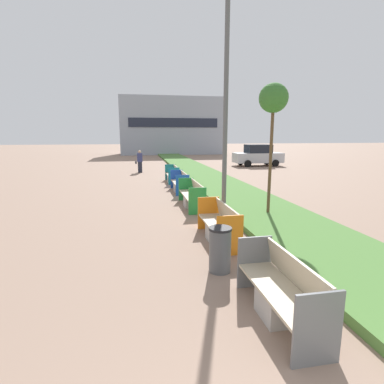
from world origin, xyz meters
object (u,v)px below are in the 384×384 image
object	(u,v)px
sapling_tree_near	(273,101)
bench_grey_frame	(281,295)
street_lamp_post	(227,63)
parked_car_distant	(258,155)
pedestrian_walking	(140,161)
bench_orange_frame	(219,227)
bench_blue_frame	(180,184)
litter_bin	(220,249)
bench_green_frame	(192,197)
bench_teal_frame	(173,176)

from	to	relation	value
sapling_tree_near	bench_grey_frame	bearing A→B (deg)	-112.73
street_lamp_post	parked_car_distant	size ratio (longest dim) A/B	2.07
sapling_tree_near	pedestrian_walking	size ratio (longest dim) A/B	2.66
street_lamp_post	bench_orange_frame	bearing A→B (deg)	-110.24
bench_blue_frame	pedestrian_walking	world-z (taller)	pedestrian_walking
litter_bin	street_lamp_post	world-z (taller)	street_lamp_post
litter_bin	parked_car_distant	bearing A→B (deg)	65.30
bench_grey_frame	bench_green_frame	world-z (taller)	same
bench_teal_frame	bench_grey_frame	bearing A→B (deg)	-90.00
street_lamp_post	sapling_tree_near	distance (m)	1.89
parked_car_distant	street_lamp_post	bearing A→B (deg)	-115.92
bench_green_frame	street_lamp_post	xyz separation A→B (m)	(0.61, -2.13, 4.36)
bench_grey_frame	bench_teal_frame	size ratio (longest dim) A/B	1.03
bench_grey_frame	sapling_tree_near	distance (m)	6.60
bench_orange_frame	litter_bin	bearing A→B (deg)	-105.09
bench_grey_frame	litter_bin	bearing A→B (deg)	105.55
sapling_tree_near	pedestrian_walking	world-z (taller)	sapling_tree_near
bench_green_frame	sapling_tree_near	bearing A→B (deg)	-41.82
sapling_tree_near	bench_orange_frame	bearing A→B (deg)	-140.16
bench_blue_frame	litter_bin	world-z (taller)	bench_blue_frame
bench_green_frame	sapling_tree_near	distance (m)	4.45
bench_orange_frame	bench_green_frame	world-z (taller)	same
bench_blue_frame	bench_orange_frame	bearing A→B (deg)	-90.00
bench_orange_frame	street_lamp_post	size ratio (longest dim) A/B	0.24
bench_orange_frame	sapling_tree_near	xyz separation A→B (m)	(2.19, 1.83, 3.36)
street_lamp_post	pedestrian_walking	bearing A→B (deg)	100.35
litter_bin	bench_teal_frame	bearing A→B (deg)	87.72
bench_teal_frame	bench_green_frame	bearing A→B (deg)	-89.94
bench_grey_frame	street_lamp_post	xyz separation A→B (m)	(0.61, 5.07, 4.38)
bench_grey_frame	pedestrian_walking	world-z (taller)	pedestrian_walking
bench_orange_frame	bench_teal_frame	bearing A→B (deg)	90.01
bench_blue_frame	bench_teal_frame	size ratio (longest dim) A/B	1.08
bench_orange_frame	parked_car_distant	world-z (taller)	parked_car_distant
street_lamp_post	sapling_tree_near	world-z (taller)	street_lamp_post
pedestrian_walking	parked_car_distant	xyz separation A→B (m)	(10.29, 2.90, 0.10)
bench_green_frame	litter_bin	distance (m)	5.54
bench_orange_frame	pedestrian_walking	distance (m)	14.97
litter_bin	bench_green_frame	bearing A→B (deg)	85.12
bench_teal_frame	sapling_tree_near	world-z (taller)	sapling_tree_near
bench_blue_frame	litter_bin	size ratio (longest dim) A/B	2.25
bench_green_frame	litter_bin	bearing A→B (deg)	-94.88
bench_orange_frame	bench_blue_frame	distance (m)	6.92
bench_orange_frame	pedestrian_walking	world-z (taller)	pedestrian_walking
bench_grey_frame	bench_orange_frame	distance (m)	3.41
litter_bin	street_lamp_post	distance (m)	5.57
litter_bin	pedestrian_walking	xyz separation A→B (m)	(-1.33, 16.59, 0.35)
bench_green_frame	street_lamp_post	bearing A→B (deg)	-74.03
bench_grey_frame	litter_bin	world-z (taller)	bench_grey_frame
bench_blue_frame	bench_teal_frame	world-z (taller)	same
street_lamp_post	litter_bin	bearing A→B (deg)	-107.65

